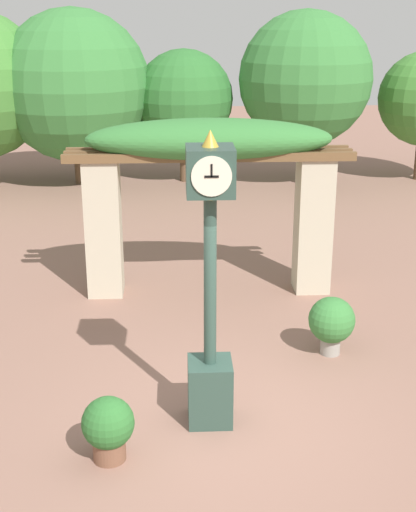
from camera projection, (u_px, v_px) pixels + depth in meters
The scene contains 6 objects.
ground_plane at pixel (227, 426), 8.63m from camera, with size 60.00×60.00×0.00m, color #8E6656.
pedestal_clock at pixel (210, 301), 8.24m from camera, with size 0.53×0.58×3.56m.
pergola at pixel (209, 168), 12.03m from camera, with size 4.85×1.20×3.07m.
potted_plant_near_left at pixel (108, 427), 7.86m from camera, with size 0.59×0.59×0.76m.
potted_plant_near_right at pixel (332, 322), 10.28m from camera, with size 0.68×0.68×0.87m.
tree_line at pixel (137, 87), 19.78m from camera, with size 16.05×4.21×4.86m.
Camera 1 is at (-0.59, -7.46, 4.77)m, focal length 50.00 mm.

